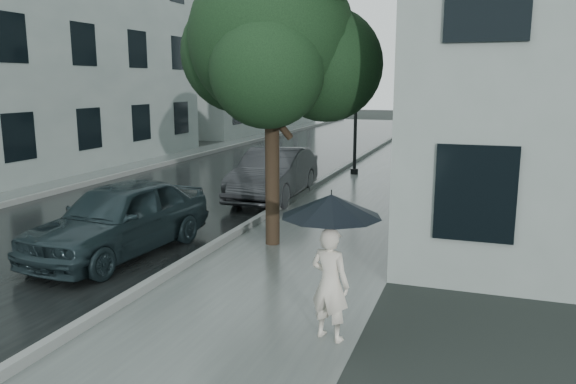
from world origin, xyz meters
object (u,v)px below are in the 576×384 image
at_px(pedestrian, 330,284).
at_px(street_tree, 274,36).
at_px(car_near, 120,218).
at_px(car_far, 274,173).
at_px(lamp_post, 353,88).

distance_m(pedestrian, street_tree, 5.67).
xyz_separation_m(pedestrian, car_near, (-4.77, 2.24, -0.03)).
bearing_deg(car_far, car_near, -101.42).
height_order(pedestrian, lamp_post, lamp_post).
distance_m(pedestrian, car_far, 9.03).
height_order(lamp_post, car_near, lamp_post).
relative_size(pedestrian, lamp_post, 0.28).
height_order(street_tree, car_far, street_tree).
height_order(pedestrian, car_near, pedestrian).
relative_size(pedestrian, car_near, 0.36).
height_order(car_near, car_far, car_far).
bearing_deg(car_near, pedestrian, -19.78).
xyz_separation_m(street_tree, car_near, (-2.54, -1.71, -3.43)).
bearing_deg(pedestrian, lamp_post, -61.14).
distance_m(car_near, car_far, 6.01).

